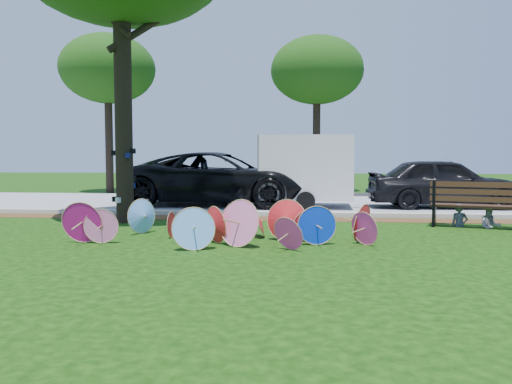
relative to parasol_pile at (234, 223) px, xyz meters
The scene contains 12 objects.
ground 0.73m from the parasol_pile, 110.12° to the right, with size 90.00×90.00×0.00m, color black.
mulch_strip 3.94m from the parasol_pile, 93.13° to the left, with size 90.00×1.00×0.01m, color #472D16.
curb 4.63m from the parasol_pile, 92.66° to the left, with size 90.00×0.30×0.12m, color #B7B5AD.
street 8.78m from the parasol_pile, 91.40° to the left, with size 90.00×8.00×0.01m, color gray.
parasol_pile is the anchor object (origin of this frame).
black_van 7.81m from the parasol_pile, 101.89° to the left, with size 3.07×6.65×1.85m, color black.
dark_pickup 9.53m from the parasol_pile, 51.87° to the left, with size 1.96×4.88×1.66m, color black.
cargo_trailer 7.29m from the parasol_pile, 78.99° to the left, with size 2.97×1.88×2.68m, color silver.
park_bench 6.06m from the parasol_pile, 26.86° to the left, with size 2.08×0.79×1.08m, color black, non-canonical shape.
person_left 5.77m from the parasol_pile, 28.88° to the left, with size 0.38×0.25×1.06m, color #3D4554.
person_right 6.39m from the parasol_pile, 25.85° to the left, with size 0.49×0.38×1.02m, color #B2B2BB.
bg_trees 14.79m from the parasol_pile, 80.62° to the left, with size 25.10×5.97×7.40m.
Camera 1 is at (1.64, -8.93, 1.65)m, focal length 35.00 mm.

